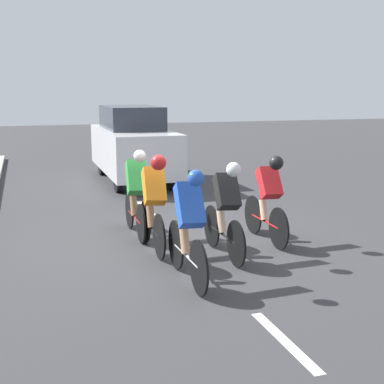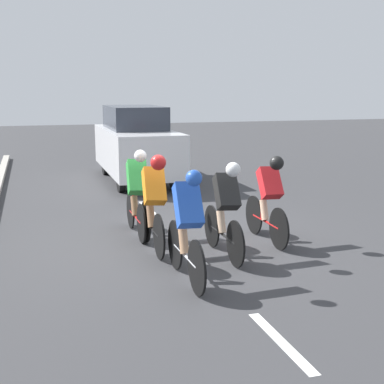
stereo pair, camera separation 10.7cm
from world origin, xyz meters
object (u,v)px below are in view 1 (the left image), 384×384
(cyclist_orange, at_px, (154,200))
(cyclist_blue, at_px, (189,224))
(cyclist_red, at_px, (268,196))
(cyclist_green, at_px, (136,191))
(cyclist_black, at_px, (226,208))
(support_car, at_px, (133,144))

(cyclist_orange, distance_m, cyclist_blue, 1.48)
(cyclist_red, height_order, cyclist_green, cyclist_green)
(cyclist_red, distance_m, cyclist_blue, 2.30)
(cyclist_black, relative_size, cyclist_blue, 0.99)
(cyclist_red, xyz_separation_m, cyclist_green, (2.00, -1.01, 0.02))
(cyclist_red, relative_size, support_car, 0.37)
(cyclist_black, bearing_deg, cyclist_orange, -32.72)
(cyclist_blue, height_order, cyclist_green, cyclist_blue)
(cyclist_orange, relative_size, cyclist_blue, 0.95)
(cyclist_orange, xyz_separation_m, support_car, (-0.98, -6.48, 0.21))
(cyclist_orange, bearing_deg, support_car, -98.57)
(cyclist_red, xyz_separation_m, support_car, (0.95, -6.54, 0.25))
(cyclist_blue, relative_size, cyclist_green, 1.05)
(cyclist_red, relative_size, cyclist_orange, 1.01)
(support_car, bearing_deg, cyclist_blue, 83.79)
(cyclist_red, relative_size, cyclist_blue, 0.96)
(cyclist_black, distance_m, support_car, 7.10)
(cyclist_black, relative_size, cyclist_orange, 1.04)
(cyclist_green, bearing_deg, cyclist_blue, 94.56)
(cyclist_red, xyz_separation_m, cyclist_blue, (1.81, 1.42, 0.02))
(cyclist_orange, xyz_separation_m, cyclist_green, (0.08, -0.95, -0.03))
(cyclist_green, xyz_separation_m, support_car, (-1.06, -5.53, 0.23))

